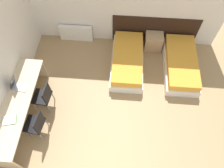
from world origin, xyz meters
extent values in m
cube|color=silver|center=(0.00, 4.44, 1.35)|extent=(5.81, 0.05, 2.70)
cube|color=black|center=(1.10, 4.40, 0.48)|extent=(2.47, 0.03, 0.96)
cube|color=silver|center=(0.35, 3.44, 0.12)|extent=(0.88, 1.87, 0.25)
cube|color=gold|center=(0.35, 3.44, 0.35)|extent=(0.80, 1.79, 0.20)
cube|color=silver|center=(1.84, 3.44, 0.12)|extent=(0.88, 1.87, 0.25)
cube|color=gold|center=(1.84, 3.44, 0.35)|extent=(0.80, 1.79, 0.20)
cube|color=tan|center=(1.10, 4.17, 0.25)|extent=(0.51, 0.39, 0.51)
cube|color=silver|center=(-1.25, 4.32, 0.27)|extent=(1.00, 0.12, 0.53)
cube|color=#C6B28E|center=(-2.09, 1.64, 0.71)|extent=(0.62, 2.49, 0.04)
cube|color=#C6B28E|center=(-2.09, 0.42, 0.35)|extent=(0.56, 0.04, 0.69)
cube|color=#C6B28E|center=(-2.09, 2.87, 0.35)|extent=(0.56, 0.04, 0.69)
cube|color=black|center=(-1.68, 2.00, 0.43)|extent=(0.45, 0.45, 0.05)
cube|color=black|center=(-1.49, 1.98, 0.67)|extent=(0.06, 0.37, 0.43)
cylinder|color=slate|center=(-1.87, 1.83, 0.20)|extent=(0.02, 0.02, 0.41)
cylinder|color=slate|center=(-1.84, 2.19, 0.20)|extent=(0.02, 0.02, 0.41)
cylinder|color=slate|center=(-1.52, 1.80, 0.20)|extent=(0.02, 0.02, 0.41)
cylinder|color=slate|center=(-1.49, 2.16, 0.20)|extent=(0.02, 0.02, 0.41)
cube|color=black|center=(-1.68, 1.29, 0.43)|extent=(0.47, 0.47, 0.05)
cube|color=black|center=(-1.49, 1.26, 0.67)|extent=(0.08, 0.37, 0.43)
cylinder|color=slate|center=(-1.88, 1.14, 0.20)|extent=(0.02, 0.02, 0.41)
cylinder|color=slate|center=(-1.83, 1.49, 0.20)|extent=(0.02, 0.02, 0.41)
cylinder|color=slate|center=(-1.53, 1.09, 0.20)|extent=(0.02, 0.02, 0.41)
cylinder|color=slate|center=(-1.48, 1.44, 0.20)|extent=(0.02, 0.02, 0.41)
cube|color=silver|center=(-2.12, 2.05, 0.74)|extent=(0.37, 0.25, 0.02)
cube|color=black|center=(-2.23, 2.06, 0.91)|extent=(0.15, 0.23, 0.33)
cube|color=#236B3D|center=(-2.11, 1.25, 0.73)|extent=(0.35, 0.31, 0.01)
cube|color=white|center=(-2.11, 1.25, 0.74)|extent=(0.33, 0.29, 0.01)
camera|label=1|loc=(0.22, -0.34, 5.11)|focal=35.00mm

